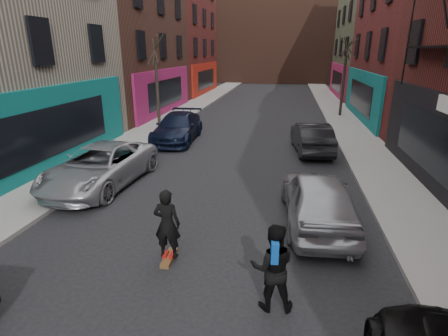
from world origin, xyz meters
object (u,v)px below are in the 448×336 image
at_px(parked_right_end, 311,137).
at_px(skateboard, 169,258).
at_px(skateboarder, 167,224).
at_px(pedestrian, 273,267).
at_px(parked_right_far, 318,198).
at_px(tree_right_far, 345,70).
at_px(parked_left_far, 101,166).
at_px(parked_left_end, 178,127).
at_px(tree_left_far, 156,75).

xyz_separation_m(parked_right_end, skateboard, (-3.93, -10.56, -0.69)).
bearing_deg(skateboarder, pedestrian, 152.74).
xyz_separation_m(parked_right_far, parked_right_end, (0.26, 7.92, -0.05)).
bearing_deg(parked_right_far, parked_right_end, -95.97).
bearing_deg(tree_right_far, skateboarder, -107.70).
bearing_deg(skateboard, parked_right_far, 33.81).
relative_size(tree_right_far, pedestrian, 3.75).
height_order(parked_left_far, parked_right_far, parked_right_far).
distance_m(tree_right_far, skateboard, 22.22).
height_order(parked_left_end, pedestrian, pedestrian).
distance_m(tree_left_far, skateboarder, 16.15).
xyz_separation_m(tree_right_far, parked_left_far, (-10.80, -16.55, -2.77)).
bearing_deg(pedestrian, parked_left_far, -46.60).
height_order(tree_right_far, skateboard, tree_right_far).
bearing_deg(parked_left_end, skateboard, -76.65).
distance_m(parked_left_far, parked_left_end, 7.22).
distance_m(skateboarder, pedestrian, 2.82).
height_order(parked_right_end, skateboard, parked_right_end).
bearing_deg(tree_right_far, skateboard, -107.70).
xyz_separation_m(tree_right_far, skateboard, (-6.67, -20.90, -3.48)).
xyz_separation_m(tree_left_far, tree_right_far, (12.40, 6.00, 0.15)).
relative_size(parked_left_end, parked_right_far, 1.12).
height_order(parked_right_far, pedestrian, pedestrian).
distance_m(tree_left_far, pedestrian, 18.28).
distance_m(parked_left_far, skateboard, 6.05).
relative_size(tree_left_far, skateboard, 8.12).
distance_m(parked_left_end, parked_right_end, 7.37).
height_order(tree_left_far, parked_left_far, tree_left_far).
distance_m(tree_right_far, skateboarder, 22.09).
xyz_separation_m(skateboard, skateboarder, (0.00, 0.00, 0.93)).
bearing_deg(tree_left_far, parked_left_end, -55.02).
xyz_separation_m(tree_right_far, parked_left_end, (-10.05, -9.37, -2.77)).
distance_m(tree_left_far, tree_right_far, 13.78).
bearing_deg(pedestrian, tree_right_far, -107.37).
distance_m(parked_right_end, skateboard, 11.29).
xyz_separation_m(parked_left_far, parked_right_far, (7.80, -1.71, 0.03)).
bearing_deg(skateboard, tree_left_far, 109.09).
bearing_deg(skateboarder, tree_right_far, -109.63).
xyz_separation_m(tree_left_far, parked_right_far, (9.40, -12.26, -2.58)).
relative_size(parked_right_far, pedestrian, 2.58).
relative_size(tree_right_far, skateboarder, 3.88).
distance_m(parked_left_end, pedestrian, 14.05).
height_order(tree_right_far, parked_right_end, tree_right_far).
bearing_deg(parked_left_far, parked_left_end, 87.50).
bearing_deg(parked_right_end, parked_right_far, 81.57).
relative_size(tree_left_far, parked_left_far, 1.18).
bearing_deg(parked_right_far, tree_right_far, -103.44).
xyz_separation_m(tree_left_far, skateboard, (5.73, -14.90, -3.33)).
bearing_deg(parked_right_end, parked_left_end, -14.21).
relative_size(tree_right_far, skateboard, 8.50).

